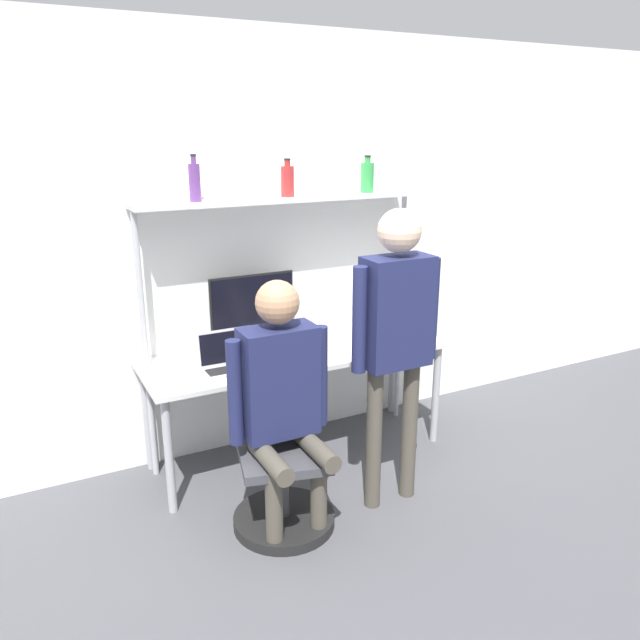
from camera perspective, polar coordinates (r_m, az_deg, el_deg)
ground_plane at (r=4.04m, az=0.20°, el=-14.23°), size 12.00×12.00×0.00m
wall_back at (r=4.15m, az=-4.31°, el=6.69°), size 8.00×0.06×2.70m
desk at (r=4.02m, az=-2.08°, el=-3.81°), size 1.96×0.65×0.74m
shelf_unit at (r=3.97m, az=-3.37°, el=7.81°), size 1.87×0.26×1.69m
monitor at (r=3.97m, az=-6.16°, el=1.05°), size 0.56×0.19×0.49m
laptop at (r=3.75m, az=-8.43°, el=-3.41°), size 0.35×0.22×0.22m
cell_phone at (r=3.82m, az=-4.77°, el=-3.79°), size 0.07×0.15×0.01m
office_chair at (r=3.53m, az=-3.49°, el=-14.07°), size 0.56×0.56×0.91m
person_seated at (r=3.24m, az=-3.51°, el=-6.33°), size 0.56×0.47×1.38m
person_standing at (r=3.39m, az=6.97°, el=-0.24°), size 0.54×0.23×1.71m
bottle_red at (r=3.95m, az=-2.99°, el=12.61°), size 0.08×0.08×0.23m
bottle_purple at (r=3.74m, az=-11.39°, el=12.29°), size 0.07×0.07×0.27m
bottle_green at (r=4.22m, az=4.34°, el=12.93°), size 0.09×0.09×0.24m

